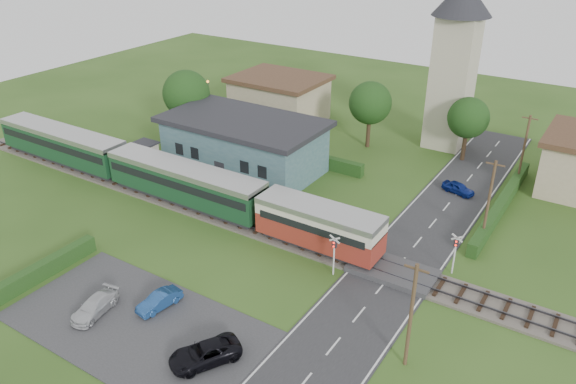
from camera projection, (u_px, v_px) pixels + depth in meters
The scene contains 30 objects.
ground at pixel (264, 246), 44.07m from camera, with size 120.00×120.00×0.00m, color #2D4C19.
railway_track at pixel (278, 234), 45.52m from camera, with size 76.00×3.20×0.49m.
road at pixel (381, 287), 39.26m from camera, with size 6.00×70.00×0.05m, color #28282B.
car_park at pixel (137, 324), 35.77m from camera, with size 17.00×9.00×0.08m, color #333335.
crossing_deck at pixel (393, 271), 40.67m from camera, with size 6.20×3.40×0.45m, color #333335.
platform at pixel (208, 188), 52.66m from camera, with size 30.00×3.00×0.45m, color gray.
equipment_hut at pixel (145, 155), 55.81m from camera, with size 2.30×2.30×2.55m.
station_building at pixel (244, 144), 55.88m from camera, with size 16.00×9.00×5.30m.
train at pixel (158, 174), 50.80m from camera, with size 43.20×2.90×3.40m.
church_tower at pixel (456, 53), 58.01m from camera, with size 6.00×6.00×17.60m.
house_west at pixel (279, 98), 68.74m from camera, with size 10.80×8.80×5.50m.
hedge_carpark at pixel (42, 271), 40.08m from camera, with size 0.80×9.00×1.20m, color #193814.
hedge_roadside at pixel (502, 204), 48.98m from camera, with size 0.80×18.00×1.20m, color #193814.
hedge_station at pixel (270, 148), 60.19m from camera, with size 22.00×0.80×1.30m, color #193814.
tree_a at pixel (186, 94), 61.71m from camera, with size 5.20×5.20×8.00m.
tree_b at pixel (370, 103), 59.99m from camera, with size 4.60×4.60×7.34m.
tree_c at pixel (468, 118), 56.86m from camera, with size 4.20×4.20×6.78m.
utility_pole_b at pixel (411, 315), 31.11m from camera, with size 1.40×0.22×7.00m.
utility_pole_c at pixel (489, 201), 43.10m from camera, with size 1.40×0.22×7.00m.
utility_pole_d at pixel (524, 150), 52.10m from camera, with size 1.40×0.22×7.00m.
crossing_signal_near at pixel (334, 250), 39.72m from camera, with size 0.84×0.28×3.28m.
crossing_signal_far at pixel (456, 248), 39.87m from camera, with size 0.84×0.28×3.28m.
streetlamp_west at pixel (209, 97), 68.23m from camera, with size 0.30×0.30×5.15m.
streetlamp_east at pixel (553, 143), 55.26m from camera, with size 0.30×0.30×5.15m.
car_on_road at pixel (458, 188), 51.87m from camera, with size 1.23×3.05×1.04m, color navy.
car_park_blue at pixel (159, 301), 37.04m from camera, with size 1.11×3.18×1.05m, color navy.
car_park_silver at pixel (95, 306), 36.50m from camera, with size 1.50×3.70×1.07m, color silver.
car_park_dark at pixel (205, 353), 32.59m from camera, with size 1.95×4.23×1.17m, color black.
pedestrian_near at pixel (273, 196), 48.76m from camera, with size 0.65×0.42×1.78m, color gray.
pedestrian_far at pixel (174, 165), 54.47m from camera, with size 0.89×0.70×1.84m, color gray.
Camera 1 is at (21.69, -30.39, 23.87)m, focal length 35.00 mm.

